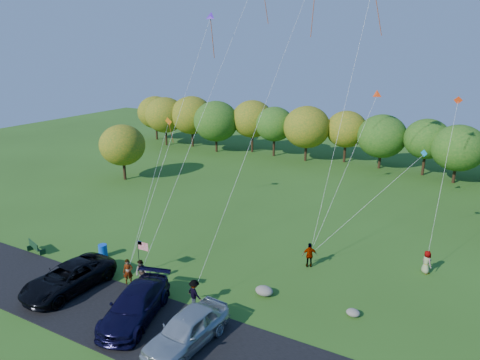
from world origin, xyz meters
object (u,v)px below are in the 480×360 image
Objects in this scene: flyer_d at (310,255)px; park_bench at (35,247)px; minivan_navy at (135,305)px; flyer_a at (128,272)px; trash_barrel at (103,251)px; minivan_dark at (68,278)px; flyer_c at (194,293)px; flyer_e at (427,262)px; flyer_b at (141,273)px; minivan_silver at (187,329)px.

flyer_d is 1.07× the size of park_bench.
flyer_a is at bearing 122.68° from minivan_navy.
flyer_d is 1.91× the size of trash_barrel.
minivan_dark is 3.58× the size of flyer_c.
flyer_d is at bearing 68.83° from flyer_e.
flyer_a reaches higher than park_bench.
trash_barrel is at bearing 39.06° from park_bench.
minivan_dark is 7.46m from park_bench.
trash_barrel is at bearing 161.12° from flyer_b.
park_bench is at bearing 162.75° from minivan_dark.
minivan_silver is at bearing 48.54° from flyer_d.
flyer_b is 1.04× the size of flyer_e.
minivan_dark reaches higher than trash_barrel.
flyer_c is 1.00× the size of park_bench.
flyer_c is 1.03× the size of flyer_e.
minivan_silver reaches higher than trash_barrel.
minivan_navy is at bearing -0.05° from minivan_dark.
minivan_dark is 3.35× the size of flyer_d.
minivan_navy is 4.06m from flyer_b.
flyer_a is 1.01× the size of flyer_b.
flyer_c is at bearing 123.48° from minivan_silver.
flyer_b is 5.79m from trash_barrel.
trash_barrel is (-12.04, 5.55, -0.53)m from minivan_silver.
flyer_d is at bearing 39.27° from flyer_b.
flyer_e is (18.12, 11.56, -0.05)m from flyer_a.
flyer_b is 1.02× the size of flyer_c.
park_bench is (-13.19, 2.90, -0.43)m from minivan_navy.
minivan_silver is 3.07× the size of flyer_a.
flyer_d is 16.18m from trash_barrel.
minivan_navy is 3.51× the size of flyer_c.
flyer_d is at bearing 81.21° from minivan_silver.
minivan_navy is 3.45× the size of flyer_b.
flyer_b is at bearing 154.99° from minivan_silver.
minivan_silver is 2.95× the size of flyer_d.
flyer_e is at bearing 31.93° from flyer_b.
minivan_dark is 25.38m from flyer_e.
flyer_e is (17.26, 11.18, -0.04)m from flyer_b.
minivan_silver is at bearing -30.99° from flyer_b.
minivan_silver reaches higher than flyer_d.
flyer_a is (-7.40, 3.40, -0.10)m from minivan_silver.
minivan_dark reaches higher than flyer_b.
minivan_silver is 5.64× the size of trash_barrel.
flyer_c is at bearing -5.62° from flyer_b.
park_bench is (-17.36, 3.39, -0.49)m from minivan_silver.
flyer_e is 1.74× the size of trash_barrel.
flyer_b is (3.81, 2.96, -0.04)m from minivan_dark.
flyer_a is 1.03× the size of flyer_c.
park_bench is at bearing -178.95° from flyer_b.
minivan_navy is 20.76m from flyer_e.
flyer_a reaches higher than flyer_b.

